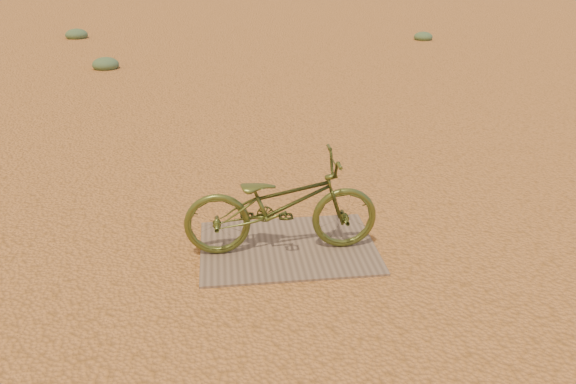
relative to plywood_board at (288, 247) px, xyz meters
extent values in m
plane|color=#CE8041|center=(0.43, -0.45, -0.01)|extent=(120.00, 120.00, 0.00)
cube|color=#79624E|center=(0.00, 0.00, 0.00)|extent=(1.61, 1.16, 0.02)
imported|color=#4B5521|center=(-0.07, -0.05, 0.46)|extent=(1.72, 0.61, 0.90)
ellipsoid|color=#59764B|center=(-3.09, 8.69, -0.01)|extent=(0.59, 0.59, 0.33)
ellipsoid|color=#59764B|center=(5.50, 11.87, -0.01)|extent=(0.54, 0.54, 0.30)
ellipsoid|color=#59764B|center=(-4.74, 13.47, -0.01)|extent=(0.65, 0.65, 0.36)
camera|label=1|loc=(-0.56, -4.50, 2.56)|focal=35.00mm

